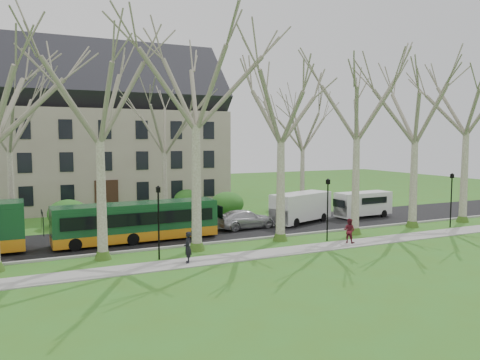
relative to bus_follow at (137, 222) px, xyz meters
name	(u,v)px	position (x,y,z in m)	size (l,w,h in m)	color
ground	(243,246)	(6.14, -4.19, -1.45)	(120.00, 120.00, 0.00)	#3B6B1E
sidewalk	(261,254)	(6.14, -6.69, -1.42)	(70.00, 2.00, 0.06)	gray
road	(213,231)	(6.14, 1.31, -1.42)	(80.00, 8.00, 0.06)	black
curb	(234,241)	(6.14, -2.69, -1.38)	(80.00, 0.25, 0.14)	#A5A39E
building	(96,130)	(0.14, 19.81, 6.62)	(26.50, 12.20, 16.00)	gray
tree_row_verge	(242,141)	(6.14, -3.89, 5.55)	(49.00, 7.00, 14.00)	gray
tree_row_far	(174,152)	(4.81, 6.81, 4.55)	(33.00, 7.00, 12.00)	gray
lamp_row	(250,210)	(6.14, -5.19, 1.13)	(36.22, 0.22, 4.30)	black
hedges	(129,208)	(1.47, 9.81, -0.45)	(30.60, 8.60, 2.00)	#1C6422
bus_follow	(137,222)	(0.00, 0.00, 0.00)	(11.09, 2.31, 2.77)	#124221
sedan	(245,219)	(8.82, 1.14, -0.66)	(2.04, 5.01, 1.45)	#B0AFB5
van_a	(301,208)	(14.14, 1.42, -0.13)	(5.77, 2.10, 2.52)	silver
van_b	(363,205)	(20.78, 1.46, -0.25)	(5.20, 1.89, 2.27)	silver
pedestrian_a	(188,247)	(1.39, -6.78, -0.49)	(0.65, 0.43, 1.78)	black
pedestrian_b	(349,231)	(13.05, -6.47, -0.56)	(0.81, 0.63, 1.66)	maroon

